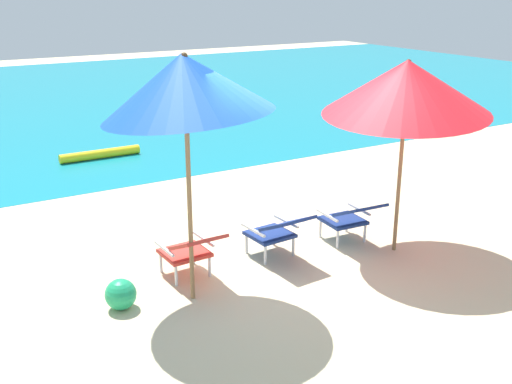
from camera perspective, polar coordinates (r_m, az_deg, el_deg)
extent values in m
plane|color=beige|center=(11.26, -9.12, 1.36)|extent=(40.00, 40.00, 0.00)
cube|color=teal|center=(19.45, -18.82, 7.97)|extent=(40.00, 18.00, 0.01)
cylinder|color=yellow|center=(12.66, -14.21, 3.43)|extent=(1.60, 0.18, 0.18)
cube|color=red|center=(7.42, -6.62, -5.61)|extent=(0.54, 0.52, 0.04)
cube|color=red|center=(7.01, -5.36, -4.66)|extent=(0.54, 0.54, 0.27)
cylinder|color=silver|center=(7.57, -8.79, -6.43)|extent=(0.04, 0.04, 0.26)
cylinder|color=silver|center=(7.74, -5.81, -5.72)|extent=(0.04, 0.04, 0.26)
cylinder|color=silver|center=(7.23, -7.39, -7.65)|extent=(0.04, 0.04, 0.26)
cylinder|color=silver|center=(7.40, -4.31, -6.87)|extent=(0.04, 0.04, 0.26)
cube|color=silver|center=(7.27, -8.49, -5.18)|extent=(0.05, 0.50, 0.03)
cube|color=silver|center=(7.48, -4.87, -4.34)|extent=(0.05, 0.50, 0.03)
cube|color=navy|center=(7.89, 1.29, -3.93)|extent=(0.55, 0.54, 0.04)
cube|color=navy|center=(7.52, 2.93, -2.92)|extent=(0.55, 0.55, 0.27)
cylinder|color=silver|center=(8.00, -0.89, -4.79)|extent=(0.04, 0.04, 0.26)
cylinder|color=silver|center=(8.23, 1.67, -4.09)|extent=(0.04, 0.04, 0.26)
cylinder|color=silver|center=(7.68, 0.86, -5.82)|extent=(0.04, 0.04, 0.26)
cylinder|color=silver|center=(7.92, 3.47, -5.06)|extent=(0.04, 0.04, 0.26)
cube|color=silver|center=(7.71, -0.28, -3.53)|extent=(0.07, 0.50, 0.03)
cube|color=silver|center=(7.99, 2.81, -2.73)|extent=(0.07, 0.50, 0.03)
cube|color=navy|center=(8.42, 8.03, -2.62)|extent=(0.55, 0.53, 0.04)
cube|color=navy|center=(8.05, 9.60, -1.67)|extent=(0.55, 0.55, 0.27)
cylinder|color=silver|center=(8.52, 5.97, -3.35)|extent=(0.04, 0.04, 0.26)
cylinder|color=silver|center=(8.76, 8.40, -2.84)|extent=(0.04, 0.04, 0.26)
cylinder|color=silver|center=(8.20, 7.55, -4.33)|extent=(0.04, 0.04, 0.26)
cylinder|color=silver|center=(8.44, 10.03, -3.77)|extent=(0.04, 0.04, 0.26)
cube|color=silver|center=(8.24, 6.58, -2.15)|extent=(0.06, 0.50, 0.03)
cube|color=silver|center=(8.53, 9.51, -1.57)|extent=(0.06, 0.50, 0.03)
cylinder|color=olive|center=(6.57, -6.14, -1.64)|extent=(0.05, 0.05, 2.10)
cone|color=blue|center=(6.23, -6.57, 9.86)|extent=(2.51, 2.50, 0.77)
sphere|color=#4C3823|center=(6.19, -6.67, 12.39)|extent=(0.07, 0.07, 0.07)
cylinder|color=olive|center=(8.01, 13.08, 0.81)|extent=(0.05, 0.05, 1.84)
cone|color=red|center=(7.74, 13.75, 9.42)|extent=(2.86, 2.85, 0.81)
sphere|color=#4C3823|center=(7.70, 13.92, 11.59)|extent=(0.07, 0.07, 0.07)
sphere|color=#1E9E60|center=(6.83, -12.40, -9.22)|extent=(0.34, 0.34, 0.34)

